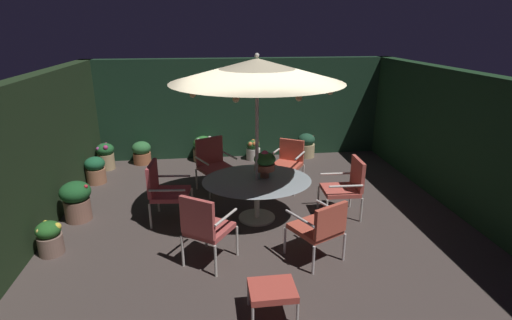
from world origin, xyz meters
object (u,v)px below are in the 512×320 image
object	(u,v)px
potted_plant_back_right	(253,150)
ottoman_footrest	(272,291)
patio_chair_north	(213,162)
potted_plant_left_near	(142,152)
patio_dining_table	(257,186)
patio_chair_southeast	(320,226)
potted_plant_front_corner	(50,238)
potted_plant_right_near	(76,200)
patio_umbrella	(257,71)
patio_chair_east	(205,225)
potted_plant_back_left	(95,170)
patio_chair_southwest	(289,160)
patio_chair_northeast	(164,188)
centerpiece_planter	(265,162)
potted_plant_back_center	(306,145)
potted_plant_right_far	(106,155)
potted_plant_left_far	(204,149)
patio_chair_south	(347,184)

from	to	relation	value
potted_plant_back_right	ottoman_footrest	bearing A→B (deg)	-94.49
patio_chair_north	potted_plant_left_near	bearing A→B (deg)	133.48
patio_dining_table	patio_chair_southeast	distance (m)	1.52
potted_plant_front_corner	potted_plant_right_near	xyz separation A→B (m)	(0.07, 1.04, 0.11)
potted_plant_front_corner	patio_chair_north	bearing A→B (deg)	41.31
patio_umbrella	patio_chair_east	bearing A→B (deg)	-124.05
patio_chair_southeast	potted_plant_left_near	bearing A→B (deg)	124.25
potted_plant_back_right	patio_chair_north	bearing A→B (deg)	-120.01
potted_plant_back_left	potted_plant_right_near	bearing A→B (deg)	-85.75
patio_chair_southwest	potted_plant_back_left	world-z (taller)	patio_chair_southwest
potted_plant_front_corner	patio_dining_table	bearing A→B (deg)	13.17
potted_plant_right_near	potted_plant_back_right	world-z (taller)	potted_plant_right_near
patio_umbrella	patio_chair_northeast	world-z (taller)	patio_umbrella
patio_umbrella	centerpiece_planter	bearing A→B (deg)	31.15
patio_dining_table	potted_plant_back_center	size ratio (longest dim) A/B	3.05
patio_chair_northeast	patio_chair_southeast	size ratio (longest dim) A/B	1.10
potted_plant_back_center	potted_plant_right_far	size ratio (longest dim) A/B	0.98
patio_chair_east	potted_plant_right_near	distance (m)	2.67
potted_plant_right_near	potted_plant_left_near	xyz separation A→B (m)	(0.64, 2.80, -0.09)
patio_umbrella	centerpiece_planter	distance (m)	1.50
patio_dining_table	potted_plant_front_corner	xyz separation A→B (m)	(-3.06, -0.72, -0.34)
patio_umbrella	potted_plant_left_near	xyz separation A→B (m)	(-2.35, 3.12, -2.19)
patio_dining_table	potted_plant_left_near	size ratio (longest dim) A/B	3.37
patio_chair_northeast	potted_plant_right_far	bearing A→B (deg)	120.37
potted_plant_right_near	potted_plant_back_right	distance (m)	4.30
potted_plant_right_near	potted_plant_right_far	size ratio (longest dim) A/B	1.13
centerpiece_planter	patio_chair_northeast	bearing A→B (deg)	178.02
potted_plant_back_center	patio_chair_southwest	bearing A→B (deg)	-114.29
patio_umbrella	patio_chair_northeast	distance (m)	2.44
potted_plant_left_near	potted_plant_left_far	distance (m)	1.46
potted_plant_back_center	potted_plant_front_corner	bearing A→B (deg)	-140.65
patio_chair_southeast	potted_plant_front_corner	distance (m)	3.82
patio_chair_east	potted_plant_left_far	world-z (taller)	patio_chair_east
patio_chair_north	potted_plant_front_corner	bearing A→B (deg)	-138.69
potted_plant_back_left	patio_chair_southwest	bearing A→B (deg)	-10.18
patio_chair_southwest	patio_chair_east	bearing A→B (deg)	-122.97
patio_chair_southwest	potted_plant_right_far	bearing A→B (deg)	158.44
patio_chair_north	ottoman_footrest	bearing A→B (deg)	-81.39
patio_dining_table	patio_chair_southeast	xyz separation A→B (m)	(0.70, -1.35, -0.07)
patio_chair_southeast	potted_plant_right_far	world-z (taller)	patio_chair_southeast
patio_chair_east	potted_plant_left_near	size ratio (longest dim) A/B	1.96
patio_chair_northeast	potted_plant_right_far	size ratio (longest dim) A/B	1.66
potted_plant_back_left	potted_plant_left_far	size ratio (longest dim) A/B	0.93
potted_plant_front_corner	potted_plant_left_near	distance (m)	3.90
patio_chair_east	potted_plant_back_left	size ratio (longest dim) A/B	1.87
potted_plant_right_far	patio_chair_south	bearing A→B (deg)	-31.84
patio_chair_southwest	potted_plant_left_near	xyz separation A→B (m)	(-3.15, 1.83, -0.29)
patio_chair_south	potted_plant_right_near	size ratio (longest dim) A/B	1.48
potted_plant_back_center	potted_plant_left_far	xyz separation A→B (m)	(-2.53, 0.02, -0.00)
ottoman_footrest	potted_plant_right_far	bearing A→B (deg)	119.86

